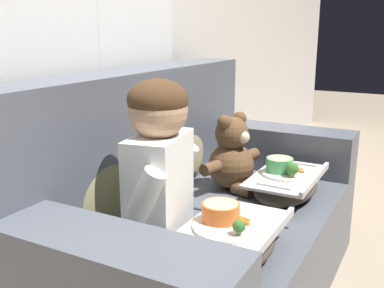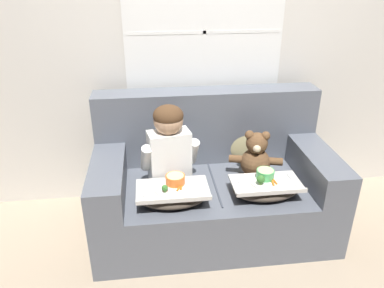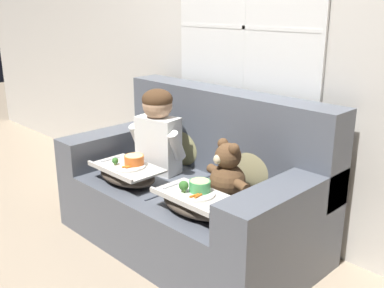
# 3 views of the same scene
# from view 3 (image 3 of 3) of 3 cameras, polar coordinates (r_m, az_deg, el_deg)

# --- Properties ---
(ground_plane) EXTENTS (14.00, 14.00, 0.00)m
(ground_plane) POSITION_cam_3_polar(r_m,az_deg,el_deg) (3.02, -0.50, -12.40)
(ground_plane) COLOR tan
(wall_back_with_window) EXTENTS (8.00, 0.08, 2.60)m
(wall_back_with_window) POSITION_cam_3_polar(r_m,az_deg,el_deg) (3.03, 7.17, 13.55)
(wall_back_with_window) COLOR beige
(wall_back_with_window) RESTS_ON ground_plane
(couch) EXTENTS (1.66, 0.91, 0.97)m
(couch) POSITION_cam_3_polar(r_m,az_deg,el_deg) (2.91, 0.57, -6.01)
(couch) COLOR #565B66
(couch) RESTS_ON ground_plane
(throw_pillow_behind_child) EXTENTS (0.36, 0.18, 0.38)m
(throw_pillow_behind_child) POSITION_cam_3_polar(r_m,az_deg,el_deg) (3.16, -0.87, 0.57)
(throw_pillow_behind_child) COLOR #898456
(throw_pillow_behind_child) RESTS_ON couch
(throw_pillow_behind_teddy) EXTENTS (0.34, 0.16, 0.35)m
(throw_pillow_behind_teddy) POSITION_cam_3_polar(r_m,az_deg,el_deg) (2.77, 7.92, -2.07)
(throw_pillow_behind_teddy) COLOR tan
(throw_pillow_behind_teddy) RESTS_ON couch
(child_figure) EXTENTS (0.42, 0.23, 0.57)m
(child_figure) POSITION_cam_3_polar(r_m,az_deg,el_deg) (2.96, -4.36, 2.13)
(child_figure) COLOR white
(child_figure) RESTS_ON couch
(teddy_bear) EXTENTS (0.38, 0.27, 0.35)m
(teddy_bear) POSITION_cam_3_polar(r_m,az_deg,el_deg) (2.60, 4.45, -3.87)
(teddy_bear) COLOR brown
(teddy_bear) RESTS_ON couch
(lap_tray_child) EXTENTS (0.46, 0.28, 0.17)m
(lap_tray_child) POSITION_cam_3_polar(r_m,az_deg,el_deg) (2.89, -8.19, -3.62)
(lap_tray_child) COLOR #473D33
(lap_tray_child) RESTS_ON child_figure
(lap_tray_teddy) EXTENTS (0.45, 0.26, 0.18)m
(lap_tray_teddy) POSITION_cam_3_polar(r_m,az_deg,el_deg) (2.46, 0.42, -7.32)
(lap_tray_teddy) COLOR #473D33
(lap_tray_teddy) RESTS_ON teddy_bear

